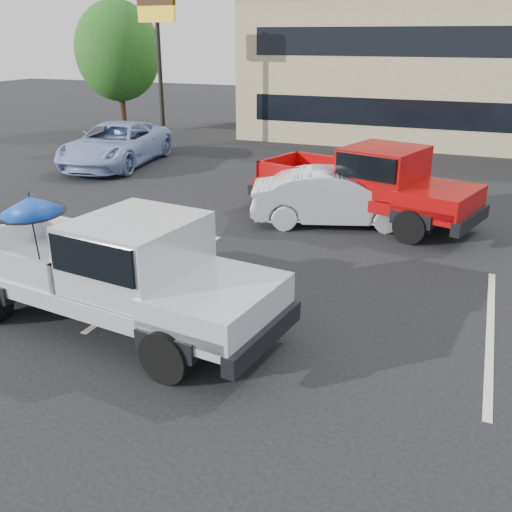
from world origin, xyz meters
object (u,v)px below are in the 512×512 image
object	(u,v)px
silver_pickup	(126,267)
motel_sign	(157,29)
red_pickup	(376,181)
blue_suv	(116,144)
tree_left	(118,51)
silver_sedan	(336,198)

from	to	relation	value
silver_pickup	motel_sign	bearing A→B (deg)	125.82
silver_pickup	red_pickup	xyz separation A→B (m)	(2.54, 7.09, -0.01)
silver_pickup	blue_suv	xyz separation A→B (m)	(-7.44, 10.40, -0.30)
motel_sign	red_pickup	distance (m)	12.81
silver_pickup	red_pickup	distance (m)	7.54
motel_sign	red_pickup	bearing A→B (deg)	-34.40
tree_left	silver_sedan	bearing A→B (deg)	-38.32
silver_pickup	blue_suv	distance (m)	12.79
blue_suv	motel_sign	bearing A→B (deg)	83.80
tree_left	blue_suv	bearing A→B (deg)	-57.90
tree_left	silver_pickup	world-z (taller)	tree_left
tree_left	silver_pickup	bearing A→B (deg)	-55.75
motel_sign	silver_pickup	distance (m)	16.36
silver_pickup	tree_left	bearing A→B (deg)	131.64
tree_left	silver_pickup	size ratio (longest dim) A/B	1.02
tree_left	blue_suv	world-z (taller)	tree_left
tree_left	blue_suv	xyz separation A→B (m)	(4.16, -6.63, -2.98)
silver_pickup	silver_sedan	distance (m)	6.76
tree_left	red_pickup	xyz separation A→B (m)	(14.14, -9.94, -2.69)
red_pickup	silver_sedan	size ratio (longest dim) A/B	1.48
motel_sign	blue_suv	world-z (taller)	motel_sign
silver_sedan	red_pickup	bearing A→B (deg)	-74.33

